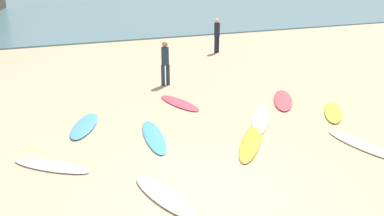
# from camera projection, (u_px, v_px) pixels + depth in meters

# --- Properties ---
(ground_plane) EXTENTS (120.00, 120.00, 0.00)m
(ground_plane) POSITION_uv_depth(u_px,v_px,m) (208.00, 190.00, 8.93)
(ground_plane) COLOR tan
(ocean_water) EXTENTS (120.00, 40.00, 0.08)m
(ocean_water) POSITION_uv_depth(u_px,v_px,m) (57.00, 5.00, 41.06)
(ocean_water) COLOR slate
(ocean_water) RESTS_ON ground_plane
(surfboard_0) EXTENTS (0.77, 2.38, 0.07)m
(surfboard_0) POSITION_uv_depth(u_px,v_px,m) (154.00, 136.00, 11.48)
(surfboard_0) COLOR #439BE5
(surfboard_0) RESTS_ON ground_plane
(surfboard_1) EXTENTS (1.09, 2.05, 0.06)m
(surfboard_1) POSITION_uv_depth(u_px,v_px,m) (179.00, 103.00, 14.07)
(surfboard_1) COLOR #E1465D
(surfboard_1) RESTS_ON ground_plane
(surfboard_2) EXTENTS (1.08, 2.09, 0.08)m
(surfboard_2) POSITION_uv_depth(u_px,v_px,m) (164.00, 195.00, 8.66)
(surfboard_2) COLOR white
(surfboard_2) RESTS_ON ground_plane
(surfboard_3) EXTENTS (1.89, 2.34, 0.07)m
(surfboard_3) POSITION_uv_depth(u_px,v_px,m) (251.00, 142.00, 11.13)
(surfboard_3) COLOR gold
(surfboard_3) RESTS_ON ground_plane
(surfboard_4) EXTENTS (1.73, 2.30, 0.07)m
(surfboard_4) POSITION_uv_depth(u_px,v_px,m) (260.00, 119.00, 12.69)
(surfboard_4) COLOR silver
(surfboard_4) RESTS_ON ground_plane
(surfboard_5) EXTENTS (1.58, 1.89, 0.09)m
(surfboard_5) POSITION_uv_depth(u_px,v_px,m) (333.00, 112.00, 13.23)
(surfboard_5) COLOR yellow
(surfboard_5) RESTS_ON ground_plane
(surfboard_6) EXTENTS (1.85, 1.63, 0.06)m
(surfboard_6) POSITION_uv_depth(u_px,v_px,m) (52.00, 166.00, 9.88)
(surfboard_6) COLOR white
(surfboard_6) RESTS_ON ground_plane
(surfboard_7) EXTENTS (0.91, 2.22, 0.07)m
(surfboard_7) POSITION_uv_depth(u_px,v_px,m) (362.00, 145.00, 10.98)
(surfboard_7) COLOR #E8ECCE
(surfboard_7) RESTS_ON ground_plane
(surfboard_8) EXTENTS (1.32, 2.07, 0.09)m
(surfboard_8) POSITION_uv_depth(u_px,v_px,m) (85.00, 126.00, 12.18)
(surfboard_8) COLOR #4997E4
(surfboard_8) RESTS_ON ground_plane
(surfboard_9) EXTENTS (1.64, 2.21, 0.09)m
(surfboard_9) POSITION_uv_depth(u_px,v_px,m) (283.00, 100.00, 14.32)
(surfboard_9) COLOR #E24654
(surfboard_9) RESTS_ON ground_plane
(beachgoer_near) EXTENTS (0.34, 0.30, 1.66)m
(beachgoer_near) POSITION_uv_depth(u_px,v_px,m) (165.00, 61.00, 15.79)
(beachgoer_near) COLOR #1E3342
(beachgoer_near) RESTS_ON ground_plane
(beachgoer_mid) EXTENTS (0.39, 0.39, 1.71)m
(beachgoer_mid) POSITION_uv_depth(u_px,v_px,m) (217.00, 34.00, 21.07)
(beachgoer_mid) COLOR #191E33
(beachgoer_mid) RESTS_ON ground_plane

